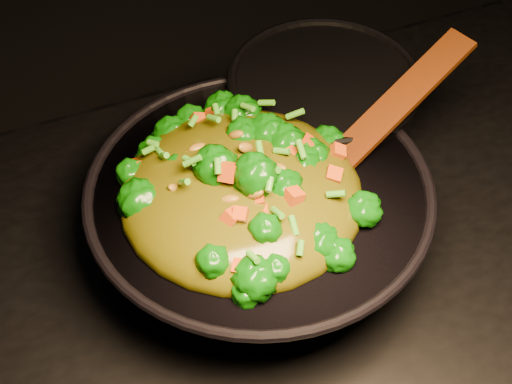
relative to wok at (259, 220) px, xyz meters
name	(u,v)px	position (x,y,z in m)	size (l,w,h in m)	color
wok	(259,220)	(0.00, 0.00, 0.00)	(0.41, 0.41, 0.11)	black
stir_fry	(241,169)	(-0.03, -0.01, 0.11)	(0.29, 0.29, 0.10)	#0D5C06
spatula	(389,111)	(0.18, 0.02, 0.10)	(0.27, 0.04, 0.01)	#340F06
back_pot	(322,114)	(0.15, 0.13, 0.01)	(0.25, 0.25, 0.14)	black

